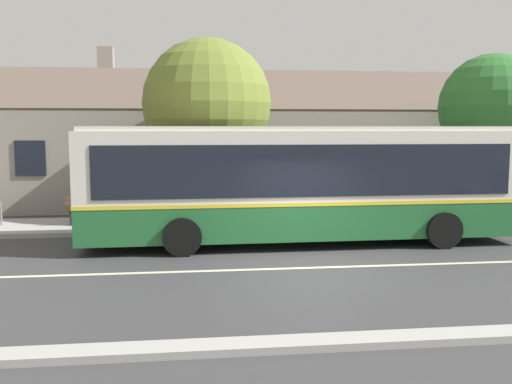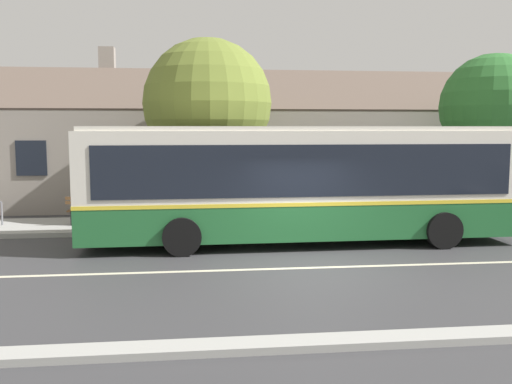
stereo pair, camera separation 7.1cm
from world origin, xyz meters
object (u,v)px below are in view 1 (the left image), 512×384
object	(u,v)px
bench_down_street	(206,212)
street_tree_primary	(496,112)
transit_bus	(300,181)
bench_by_building	(93,212)
street_tree_secondary	(210,107)

from	to	relation	value
bench_down_street	street_tree_primary	world-z (taller)	street_tree_primary
transit_bus	bench_by_building	size ratio (longest dim) A/B	7.46
bench_by_building	street_tree_secondary	size ratio (longest dim) A/B	0.26
bench_by_building	street_tree_primary	xyz separation A→B (m)	(14.19, 0.91, 3.28)
bench_by_building	street_tree_primary	size ratio (longest dim) A/B	0.28
bench_down_street	street_tree_secondary	size ratio (longest dim) A/B	0.25
transit_bus	street_tree_secondary	size ratio (longest dim) A/B	1.94
bench_by_building	street_tree_primary	distance (m)	14.60
bench_by_building	bench_down_street	xyz separation A→B (m)	(3.64, -0.43, -0.00)
street_tree_secondary	transit_bus	bearing A→B (deg)	-58.35
street_tree_primary	bench_by_building	bearing A→B (deg)	-176.35
transit_bus	bench_down_street	xyz separation A→B (m)	(-2.57, 2.56, -1.21)
transit_bus	street_tree_primary	bearing A→B (deg)	26.03
transit_bus	bench_down_street	distance (m)	3.82
bench_by_building	bench_down_street	world-z (taller)	same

